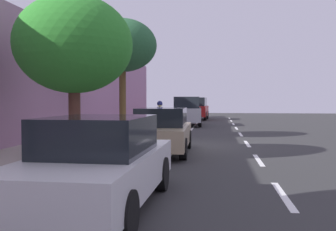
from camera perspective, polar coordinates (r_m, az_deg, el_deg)
The scene contains 14 objects.
ground at distance 15.04m, azimuth 2.45°, elevation -4.47°, with size 73.13×73.13×0.00m, color #323232.
sidewalk at distance 15.80m, azimuth -11.34°, elevation -3.88°, with size 4.00×45.71×0.16m, color #A89991.
curb_edge at distance 15.26m, azimuth -3.90°, elevation -4.06°, with size 0.16×45.71×0.16m, color gray.
lane_stripe_centre at distance 15.78m, azimuth 11.82°, elevation -4.18°, with size 0.14×44.20×0.01m.
lane_stripe_bike_edge at distance 15.06m, azimuth 1.61°, elevation -4.44°, with size 0.12×45.71×0.01m, color white.
building_facade at distance 16.58m, azimuth -18.83°, elevation 4.90°, with size 0.50×45.71×5.12m, color #A27396.
parked_suv_red_nearest at distance 34.15m, azimuth 4.31°, elevation 1.10°, with size 2.10×4.76×1.99m.
parked_suv_silver_second at distance 26.21m, azimuth 2.89°, elevation 0.71°, with size 2.15×4.79×1.99m.
parked_sedan_tan_mid at distance 12.72m, azimuth -0.93°, elevation -2.32°, with size 1.91×4.44×1.52m.
parked_sedan_white_far at distance 6.40m, azimuth -10.30°, elevation -7.06°, with size 1.92×4.44×1.52m.
bicycle_at_curb at distance 17.64m, azimuth -0.82°, elevation -2.21°, with size 1.54×0.92×0.77m.
cyclist_with_backpack at distance 18.09m, azimuth -1.31°, elevation 0.08°, with size 0.51×0.57×1.74m.
street_tree_near_cyclist at distance 17.79m, azimuth -6.89°, elevation 10.34°, with size 3.17×3.17×5.34m.
street_tree_mid_block at distance 12.01m, azimuth -14.00°, elevation 10.26°, with size 3.57×3.57×4.79m.
Camera 1 is at (-1.26, 14.88, 1.80)m, focal length 40.49 mm.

